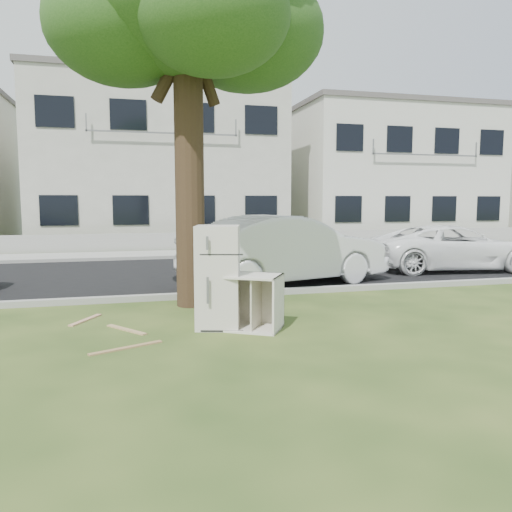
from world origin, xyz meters
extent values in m
plane|color=#263E16|center=(0.00, 0.00, 0.00)|extent=(120.00, 120.00, 0.00)
cube|color=black|center=(0.00, 6.00, 0.01)|extent=(120.00, 7.00, 0.01)
cube|color=gray|center=(0.00, 2.45, 0.00)|extent=(120.00, 0.18, 0.12)
cube|color=gray|center=(0.00, 9.55, 0.00)|extent=(120.00, 0.18, 0.12)
cube|color=gray|center=(0.00, 11.00, 0.01)|extent=(120.00, 2.80, 0.01)
cube|color=gray|center=(0.00, 12.60, 0.35)|extent=(120.00, 0.15, 0.70)
cylinder|color=black|center=(-0.40, 1.80, 2.60)|extent=(0.54, 0.54, 5.20)
cube|color=beige|center=(0.00, 17.50, 3.60)|extent=(11.00, 8.00, 7.20)
cube|color=#595451|center=(0.00, 17.50, 7.32)|extent=(11.22, 8.16, 0.24)
cube|color=silver|center=(12.00, 17.50, 3.30)|extent=(10.00, 8.00, 6.60)
cube|color=#595451|center=(12.00, 17.50, 6.72)|extent=(10.20, 8.16, 0.24)
cube|color=beige|center=(-0.20, 0.02, 0.80)|extent=(0.80, 0.77, 1.60)
cube|color=silver|center=(0.20, -0.13, 0.42)|extent=(1.28, 1.13, 0.85)
cube|color=#99754A|center=(-1.60, -0.78, 0.01)|extent=(0.98, 0.49, 0.02)
cube|color=tan|center=(-1.60, 0.20, 0.01)|extent=(0.60, 0.76, 0.02)
cube|color=tan|center=(-2.26, 1.02, 0.01)|extent=(0.49, 0.77, 0.02)
imported|color=silver|center=(2.08, 3.64, 0.82)|extent=(5.26, 3.02, 1.64)
imported|color=white|center=(7.47, 4.75, 0.65)|extent=(4.91, 2.77, 1.29)
camera|label=1|loc=(-1.55, -7.54, 1.98)|focal=35.00mm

